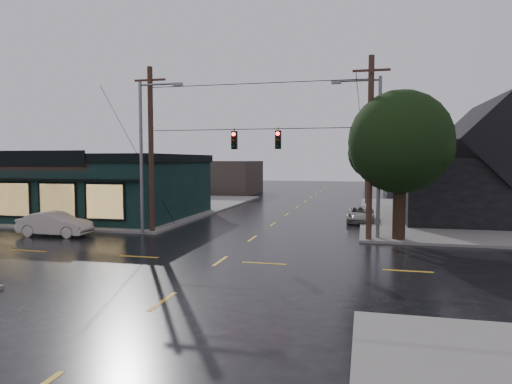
% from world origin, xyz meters
% --- Properties ---
extents(ground_plane, '(160.00, 160.00, 0.00)m').
position_xyz_m(ground_plane, '(0.00, 0.00, 0.00)').
color(ground_plane, black).
extents(sidewalk_nw, '(28.00, 28.00, 0.15)m').
position_xyz_m(sidewalk_nw, '(-20.00, 20.00, 0.07)').
color(sidewalk_nw, slate).
rests_on(sidewalk_nw, ground).
extents(pizza_shop, '(16.30, 12.34, 4.90)m').
position_xyz_m(pizza_shop, '(-15.00, 12.94, 2.56)').
color(pizza_shop, black).
rests_on(pizza_shop, ground).
extents(ne_building, '(12.60, 11.60, 8.75)m').
position_xyz_m(ne_building, '(15.00, 17.00, 4.47)').
color(ne_building, black).
rests_on(ne_building, ground).
extents(corner_tree, '(5.68, 5.68, 8.20)m').
position_xyz_m(corner_tree, '(8.12, 7.00, 5.48)').
color(corner_tree, black).
rests_on(corner_tree, ground).
extents(utility_pole_nw, '(2.00, 0.32, 10.15)m').
position_xyz_m(utility_pole_nw, '(-6.50, 6.50, 0.00)').
color(utility_pole_nw, '#341D17').
rests_on(utility_pole_nw, ground).
extents(utility_pole_ne, '(2.00, 0.32, 10.15)m').
position_xyz_m(utility_pole_ne, '(6.50, 6.50, 0.00)').
color(utility_pole_ne, '#341D17').
rests_on(utility_pole_ne, ground).
extents(utility_pole_far_a, '(2.00, 0.32, 9.65)m').
position_xyz_m(utility_pole_far_a, '(6.50, 28.00, 0.00)').
color(utility_pole_far_a, '#341D17').
rests_on(utility_pole_far_a, ground).
extents(utility_pole_far_b, '(2.00, 0.32, 9.15)m').
position_xyz_m(utility_pole_far_b, '(6.50, 48.00, 0.00)').
color(utility_pole_far_b, '#341D17').
rests_on(utility_pole_far_b, ground).
extents(utility_pole_far_c, '(2.00, 0.32, 9.15)m').
position_xyz_m(utility_pole_far_c, '(6.50, 68.00, 0.00)').
color(utility_pole_far_c, '#341D17').
rests_on(utility_pole_far_c, ground).
extents(span_signal_assembly, '(13.00, 0.48, 1.23)m').
position_xyz_m(span_signal_assembly, '(0.10, 6.50, 5.70)').
color(span_signal_assembly, black).
rests_on(span_signal_assembly, ground).
extents(streetlight_nw, '(5.40, 0.30, 9.15)m').
position_xyz_m(streetlight_nw, '(-6.80, 5.80, 0.00)').
color(streetlight_nw, slate).
rests_on(streetlight_nw, ground).
extents(streetlight_ne, '(5.40, 0.30, 9.15)m').
position_xyz_m(streetlight_ne, '(7.00, 7.20, 0.00)').
color(streetlight_ne, slate).
rests_on(streetlight_ne, ground).
extents(bg_building_west, '(12.00, 10.00, 4.40)m').
position_xyz_m(bg_building_west, '(-14.00, 40.00, 2.20)').
color(bg_building_west, '#40372E').
rests_on(bg_building_west, ground).
extents(bg_building_east, '(14.00, 12.00, 5.60)m').
position_xyz_m(bg_building_east, '(16.00, 45.00, 2.80)').
color(bg_building_east, black).
rests_on(bg_building_east, ground).
extents(sedan_cream, '(4.40, 1.62, 1.44)m').
position_xyz_m(sedan_cream, '(-11.66, 4.21, 0.72)').
color(sedan_cream, '#BEB4A7').
rests_on(sedan_cream, ground).
extents(suv_silver, '(1.91, 4.13, 1.15)m').
position_xyz_m(suv_silver, '(6.00, 14.50, 0.57)').
color(suv_silver, '#A09C93').
rests_on(suv_silver, ground).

